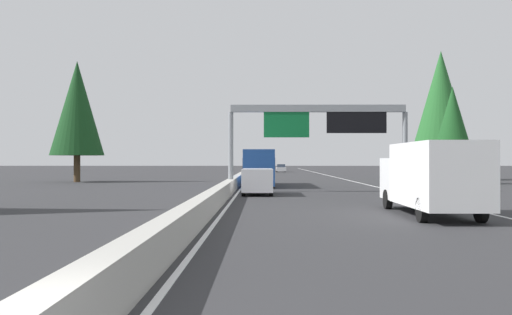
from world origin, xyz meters
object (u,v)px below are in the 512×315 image
bus_distant_a (259,166)px  conifer_right_near (453,125)px  sedan_distant_b (281,168)px  minivan_near_center (258,180)px  conifer_right_mid (441,101)px  conifer_left_near (77,108)px  sign_gantry_overhead (320,123)px  box_truck_far_right (430,176)px

bus_distant_a → conifer_right_near: bearing=-77.1°
sedan_distant_b → conifer_right_near: 56.83m
minivan_near_center → bus_distant_a: 12.83m
sedan_distant_b → conifer_right_mid: bearing=-159.1°
conifer_right_near → conifer_left_near: conifer_left_near is taller
conifer_right_near → conifer_right_mid: size_ratio=0.63×
bus_distant_a → conifer_right_near: (4.18, -18.22, 3.88)m
sedan_distant_b → minivan_near_center: bearing=177.0°
bus_distant_a → sedan_distant_b: 59.06m
conifer_right_mid → conifer_left_near: bearing=99.2°
bus_distant_a → conifer_left_near: bearing=65.1°
bus_distant_a → conifer_right_mid: size_ratio=0.78×
conifer_right_near → conifer_left_near: (4.53, 37.02, 1.98)m
bus_distant_a → sedan_distant_b: size_ratio=2.61×
conifer_right_mid → sedan_distant_b: bearing=20.9°
sign_gantry_overhead → bus_distant_a: (9.66, 4.37, -3.18)m
box_truck_far_right → bus_distant_a: bearing=14.8°
sign_gantry_overhead → conifer_left_near: (18.38, 23.17, 2.68)m
conifer_left_near → conifer_right_near: bearing=-97.0°
minivan_near_center → bus_distant_a: bearing=-0.2°
conifer_right_mid → conifer_left_near: size_ratio=1.18×
sign_gantry_overhead → conifer_right_near: 19.59m
minivan_near_center → conifer_right_near: size_ratio=0.54×
conifer_left_near → conifer_right_mid: bearing=-80.8°
sedan_distant_b → conifer_right_mid: size_ratio=0.30×
conifer_left_near → box_truck_far_right: bearing=-143.9°
minivan_near_center → conifer_left_near: 29.31m
conifer_right_mid → minivan_near_center: bearing=143.7°
minivan_near_center → sedan_distant_b: (71.74, -3.80, -0.27)m
box_truck_far_right → minivan_near_center: 15.83m
box_truck_far_right → sedan_distant_b: 85.91m
sign_gantry_overhead → conifer_right_near: size_ratio=1.38×
sedan_distant_b → conifer_left_near: 55.48m
sedan_distant_b → sign_gantry_overhead: bearing=-179.5°
sedan_distant_b → bus_distant_a: bearing=176.3°
box_truck_far_right → conifer_left_near: (35.62, 25.94, 5.97)m
conifer_right_mid → conifer_left_near: conifer_right_mid is taller
conifer_right_mid → conifer_right_near: bearing=168.3°
sedan_distant_b → conifer_right_mid: 47.61m
box_truck_far_right → conifer_right_mid: conifer_right_mid is taller
minivan_near_center → conifer_right_mid: size_ratio=0.34×
minivan_near_center → bus_distant_a: size_ratio=0.43×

